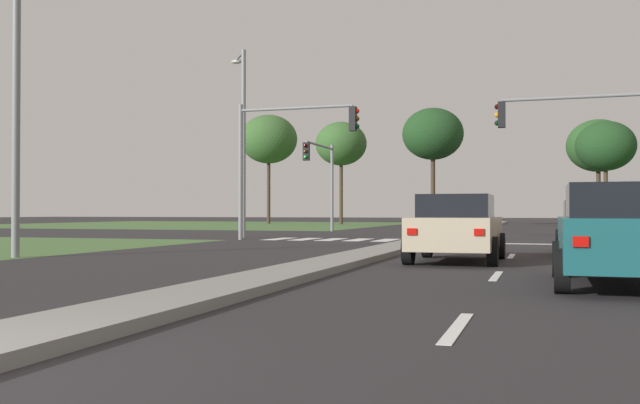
{
  "coord_description": "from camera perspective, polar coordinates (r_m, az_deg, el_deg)",
  "views": [
    {
      "loc": [
        4.35,
        -3.64,
        1.17
      ],
      "look_at": [
        -5.3,
        26.97,
        1.59
      ],
      "focal_mm": 40.2,
      "sensor_mm": 36.0,
      "label": 1
    }
  ],
  "objects": [
    {
      "name": "street_lamp_near",
      "position": [
        19.88,
        -23.1,
        10.86
      ],
      "size": [
        1.25,
        1.74,
        9.26
      ],
      "color": "gray",
      "rests_on": "ground"
    },
    {
      "name": "treeline_fourth",
      "position": [
        64.64,
        21.27,
        4.19
      ],
      "size": [
        5.19,
        5.19,
        8.91
      ],
      "color": "#423323",
      "rests_on": "ground"
    },
    {
      "name": "grass_verge_far_left",
      "position": [
        65.37,
        -9.68,
        -1.77
      ],
      "size": [
        35.0,
        35.0,
        0.01
      ],
      "primitive_type": "cube",
      "color": "#476B38",
      "rests_on": "ground"
    },
    {
      "name": "traffic_signal_near_left",
      "position": [
        28.98,
        -2.93,
        4.59
      ],
      "size": [
        5.13,
        0.32,
        5.57
      ],
      "color": "gray",
      "rests_on": "ground"
    },
    {
      "name": "ground_plane",
      "position": [
        33.94,
        10.14,
        -2.72
      ],
      "size": [
        200.0,
        200.0,
        0.0
      ],
      "primitive_type": "plane",
      "color": "#282628"
    },
    {
      "name": "car_black_fourth",
      "position": [
        63.08,
        11.35,
        -1.07
      ],
      "size": [
        2.1,
        4.6,
        1.58
      ],
      "rotation": [
        0.0,
        0.0,
        3.14
      ],
      "color": "black",
      "rests_on": "ground"
    },
    {
      "name": "crosswalk_bar_near",
      "position": [
        30.43,
        -3.21,
        -2.95
      ],
      "size": [
        0.7,
        2.8,
        0.01
      ],
      "primitive_type": "cube",
      "color": "silver",
      "rests_on": "ground"
    },
    {
      "name": "lane_dash_second",
      "position": [
        13.34,
        13.85,
        -5.73
      ],
      "size": [
        0.14,
        2.0,
        0.01
      ],
      "primitive_type": "cube",
      "color": "silver",
      "rests_on": "ground"
    },
    {
      "name": "car_beige_second",
      "position": [
        16.92,
        10.83,
        -2.01
      ],
      "size": [
        2.02,
        4.14,
        1.55
      ],
      "color": "#BCAD8E",
      "rests_on": "ground"
    },
    {
      "name": "street_lamp_second",
      "position": [
        32.24,
        -6.17,
        5.5
      ],
      "size": [
        1.32,
        1.59,
        8.36
      ],
      "color": "gray",
      "rests_on": "ground"
    },
    {
      "name": "lane_dash_third",
      "position": [
        19.32,
        14.99,
        -4.18
      ],
      "size": [
        0.14,
        2.0,
        0.01
      ],
      "primitive_type": "cube",
      "color": "silver",
      "rests_on": "ground"
    },
    {
      "name": "treeline_fifth",
      "position": [
        60.93,
        21.78,
        4.15
      ],
      "size": [
        4.63,
        4.63,
        8.31
      ],
      "color": "#423323",
      "rests_on": "ground"
    },
    {
      "name": "median_island_far",
      "position": [
        58.81,
        13.26,
        -1.81
      ],
      "size": [
        1.2,
        36.0,
        0.14
      ],
      "primitive_type": "cube",
      "color": "gray",
      "rests_on": "ground"
    },
    {
      "name": "traffic_signal_near_right",
      "position": [
        27.21,
        20.37,
        4.89
      ],
      "size": [
        5.12,
        0.32,
        5.5
      ],
      "color": "gray",
      "rests_on": "ground"
    },
    {
      "name": "car_maroon_near",
      "position": [
        20.75,
        21.0,
        -1.85
      ],
      "size": [
        1.97,
        4.56,
        1.47
      ],
      "color": "maroon",
      "rests_on": "ground"
    },
    {
      "name": "car_teal_third",
      "position": [
        12.12,
        22.83,
        -2.38
      ],
      "size": [
        2.02,
        4.24,
        1.59
      ],
      "color": "#19565B",
      "rests_on": "ground"
    },
    {
      "name": "stop_bar_near",
      "position": [
        26.67,
        16.33,
        -3.22
      ],
      "size": [
        6.4,
        0.5,
        0.01
      ],
      "primitive_type": "cube",
      "color": "silver",
      "rests_on": "ground"
    },
    {
      "name": "lane_dash_near",
      "position": [
        7.4,
        10.85,
        -9.78
      ],
      "size": [
        0.14,
        2.0,
        0.01
      ],
      "primitive_type": "cube",
      "color": "silver",
      "rests_on": "ground"
    },
    {
      "name": "median_island_near",
      "position": [
        15.31,
        0.96,
        -4.87
      ],
      "size": [
        1.2,
        22.0,
        0.14
      ],
      "primitive_type": "cube",
      "color": "gray",
      "rests_on": "ground"
    },
    {
      "name": "traffic_signal_far_left",
      "position": [
        40.19,
        0.17,
        2.64
      ],
      "size": [
        0.32,
        5.09,
        5.09
      ],
      "color": "gray",
      "rests_on": "ground"
    },
    {
      "name": "treeline_third",
      "position": [
        60.09,
        8.97,
        5.35
      ],
      "size": [
        5.04,
        5.04,
        9.72
      ],
      "color": "#423323",
      "rests_on": "ground"
    },
    {
      "name": "crosswalk_bar_fifth",
      "position": [
        29.12,
        5.3,
        -3.04
      ],
      "size": [
        0.7,
        2.8,
        0.01
      ],
      "primitive_type": "cube",
      "color": "silver",
      "rests_on": "ground"
    },
    {
      "name": "treeline_second",
      "position": [
        65.44,
        1.69,
        4.64
      ],
      "size": [
        4.67,
        4.67,
        9.33
      ],
      "color": "#423323",
      "rests_on": "ground"
    },
    {
      "name": "crosswalk_bar_fourth",
      "position": [
        29.39,
        3.11,
        -3.02
      ],
      "size": [
        0.7,
        2.8,
        0.01
      ],
      "primitive_type": "cube",
      "color": "silver",
      "rests_on": "ground"
    },
    {
      "name": "crosswalk_bar_third",
      "position": [
        29.69,
        0.95,
        -3.0
      ],
      "size": [
        0.7,
        2.8,
        0.01
      ],
      "primitive_type": "cube",
      "color": "silver",
      "rests_on": "ground"
    },
    {
      "name": "crosswalk_bar_second",
      "position": [
        30.04,
        -1.15,
        -2.97
      ],
      "size": [
        0.7,
        2.8,
        0.01
      ],
      "primitive_type": "cube",
      "color": "silver",
      "rests_on": "ground"
    },
    {
      "name": "treeline_near",
      "position": [
        69.16,
        -4.11,
        4.99
      ],
      "size": [
        5.49,
        5.49,
        10.45
      ],
      "color": "#423323",
      "rests_on": "ground"
    }
  ]
}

